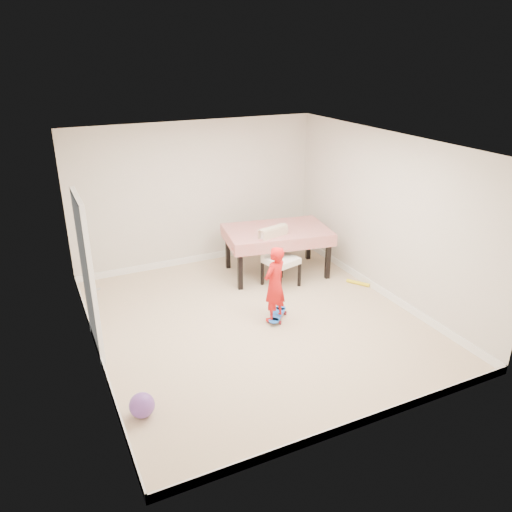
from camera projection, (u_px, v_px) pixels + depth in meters
name	position (u px, v px, depth m)	size (l,w,h in m)	color
ground	(256.00, 321.00, 7.37)	(5.00, 5.00, 0.00)	#C9AD8B
ceiling	(256.00, 145.00, 6.37)	(4.50, 5.00, 0.04)	white
wall_back	(197.00, 195.00, 8.94)	(4.50, 0.04, 2.60)	beige
wall_front	(366.00, 321.00, 4.80)	(4.50, 0.04, 2.60)	beige
wall_left	(88.00, 267.00, 5.99)	(0.04, 5.00, 2.60)	beige
wall_right	(385.00, 217.00, 7.75)	(0.04, 5.00, 2.60)	beige
door	(88.00, 278.00, 6.35)	(0.10, 0.94, 2.11)	white
baseboard_back	(199.00, 258.00, 9.42)	(4.50, 0.02, 0.12)	white
baseboard_front	(356.00, 424.00, 5.27)	(4.50, 0.02, 0.12)	white
baseboard_left	(100.00, 354.00, 6.46)	(0.02, 5.00, 0.12)	white
baseboard_right	(378.00, 288.00, 8.23)	(0.02, 5.00, 0.12)	white
dining_table	(277.00, 251.00, 8.79)	(1.76, 1.11, 0.83)	red
dining_chair	(281.00, 258.00, 8.29)	(0.54, 0.62, 1.00)	beige
skateboard	(277.00, 316.00, 7.42)	(0.55, 0.20, 0.08)	blue
child	(275.00, 286.00, 7.15)	(0.42, 0.27, 1.14)	red
balloon	(142.00, 405.00, 5.42)	(0.28, 0.28, 0.28)	#7546A9
foam_toy	(358.00, 283.00, 8.49)	(0.06, 0.06, 0.40)	yellow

